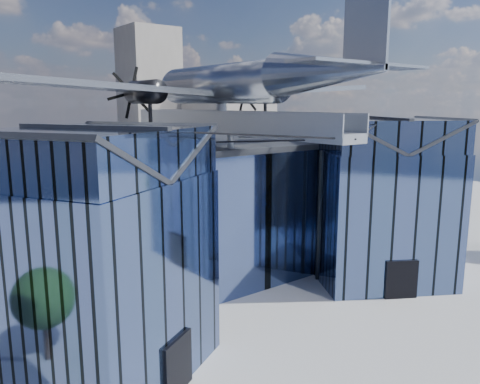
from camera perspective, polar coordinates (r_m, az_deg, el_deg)
ground_plane at (r=30.54m, az=2.35°, el=-13.97°), size 120.00×120.00×0.00m
museum at (r=33.21m, az=-4.00°, el=-1.84°), size 32.88×24.50×17.60m
bg_towers at (r=74.36m, az=-22.58°, el=7.82°), size 77.00×24.50×26.00m
tree_side_e at (r=54.73m, az=19.06°, el=0.20°), size 3.27×3.27×4.87m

